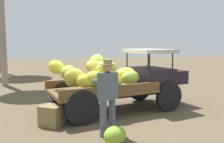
# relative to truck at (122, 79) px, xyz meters

# --- Properties ---
(ground_plane) EXTENTS (60.00, 60.00, 0.00)m
(ground_plane) POSITION_rel_truck_xyz_m (-0.29, -0.11, -0.97)
(ground_plane) COLOR brown
(truck) EXTENTS (4.66, 2.67, 1.89)m
(truck) POSITION_rel_truck_xyz_m (0.00, 0.00, 0.00)
(truck) COLOR black
(truck) RESTS_ON ground
(farmer) EXTENTS (0.57, 0.54, 1.72)m
(farmer) POSITION_rel_truck_xyz_m (-0.84, -1.97, 0.01)
(farmer) COLOR #4D566B
(farmer) RESTS_ON ground
(wooden_crate) EXTENTS (0.70, 0.69, 0.52)m
(wooden_crate) POSITION_rel_truck_xyz_m (-2.09, -1.04, -0.71)
(wooden_crate) COLOR olive
(wooden_crate) RESTS_ON ground
(loose_banana_bunch) EXTENTS (0.63, 0.59, 0.40)m
(loose_banana_bunch) POSITION_rel_truck_xyz_m (-0.79, -2.51, -0.78)
(loose_banana_bunch) COLOR #85B02C
(loose_banana_bunch) RESTS_ON ground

